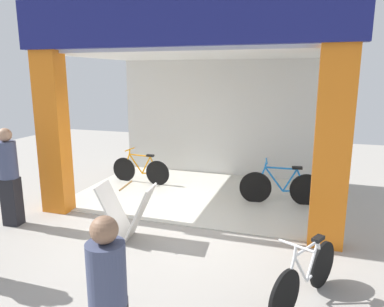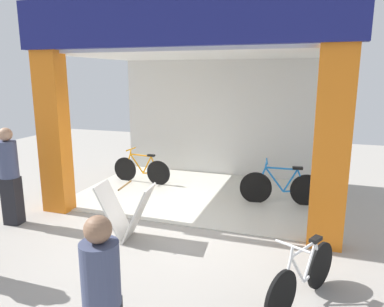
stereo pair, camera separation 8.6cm
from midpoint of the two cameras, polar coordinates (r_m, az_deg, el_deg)
The scene contains 8 objects.
ground_plane at distance 6.72m, azimuth -2.78°, elevation -11.23°, with size 19.15×19.15×0.00m, color #9E9991.
shop_facade at distance 7.88m, azimuth 1.61°, elevation 8.05°, with size 5.78×3.98×3.96m.
bicycle_inside_0 at distance 9.19m, azimuth -8.34°, elevation -2.57°, with size 1.57×0.43×0.86m.
bicycle_inside_1 at distance 7.85m, azimuth 13.49°, elevation -5.14°, with size 1.70×0.47×0.94m.
bicycle_parked_0 at distance 4.73m, azimuth 16.86°, elevation -17.97°, with size 0.73×1.40×0.85m.
sandwich_board_sign at distance 6.13m, azimuth -10.60°, elevation -9.06°, with size 0.94×0.60×0.95m.
pedestrian_0 at distance 3.38m, azimuth -13.82°, elevation -21.71°, with size 0.36×0.36×1.58m.
pedestrian_2 at distance 7.27m, azimuth -27.16°, elevation -3.10°, with size 0.55×0.36×1.78m.
Camera 1 is at (2.12, -5.79, 2.68)m, focal length 33.93 mm.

